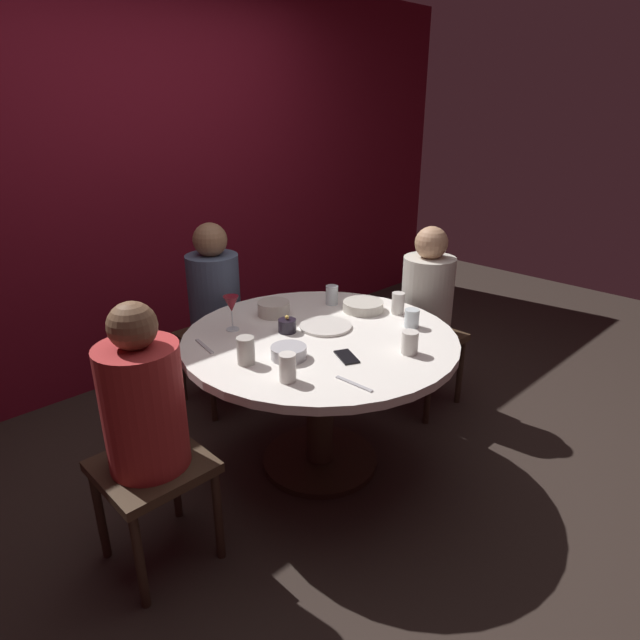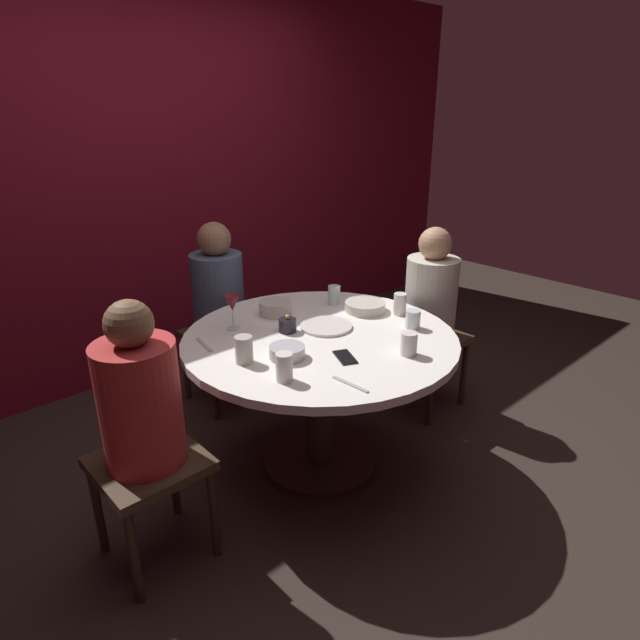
# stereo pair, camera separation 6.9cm
# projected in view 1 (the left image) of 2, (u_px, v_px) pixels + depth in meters

# --- Properties ---
(ground_plane) EXTENTS (8.00, 8.00, 0.00)m
(ground_plane) POSITION_uv_depth(u_px,v_px,m) (320.00, 461.00, 2.84)
(ground_plane) COLOR #2D231E
(back_wall) EXTENTS (6.00, 0.10, 2.60)m
(back_wall) POSITION_uv_depth(u_px,v_px,m) (141.00, 182.00, 3.45)
(back_wall) COLOR maroon
(back_wall) RESTS_ON ground
(dining_table) EXTENTS (1.32, 1.32, 0.73)m
(dining_table) POSITION_uv_depth(u_px,v_px,m) (320.00, 364.00, 2.62)
(dining_table) COLOR white
(dining_table) RESTS_ON ground
(seated_diner_left) EXTENTS (0.40, 0.40, 1.13)m
(seated_diner_left) POSITION_uv_depth(u_px,v_px,m) (144.00, 411.00, 1.99)
(seated_diner_left) COLOR #3F2D1E
(seated_diner_left) RESTS_ON ground
(seated_diner_back) EXTENTS (0.40, 0.40, 1.14)m
(seated_diner_back) POSITION_uv_depth(u_px,v_px,m) (214.00, 296.00, 3.17)
(seated_diner_back) COLOR #3F2D1E
(seated_diner_back) RESTS_ON ground
(seated_diner_right) EXTENTS (0.40, 0.40, 1.13)m
(seated_diner_right) POSITION_uv_depth(u_px,v_px,m) (427.00, 298.00, 3.15)
(seated_diner_right) COLOR #3F2D1E
(seated_diner_right) RESTS_ON ground
(candle_holder) EXTENTS (0.09, 0.09, 0.09)m
(candle_holder) POSITION_uv_depth(u_px,v_px,m) (287.00, 326.00, 2.60)
(candle_holder) COLOR black
(candle_holder) RESTS_ON dining_table
(wine_glass) EXTENTS (0.08, 0.08, 0.18)m
(wine_glass) POSITION_uv_depth(u_px,v_px,m) (231.00, 305.00, 2.58)
(wine_glass) COLOR silver
(wine_glass) RESTS_ON dining_table
(dinner_plate) EXTENTS (0.26, 0.26, 0.01)m
(dinner_plate) POSITION_uv_depth(u_px,v_px,m) (326.00, 326.00, 2.66)
(dinner_plate) COLOR silver
(dinner_plate) RESTS_ON dining_table
(cell_phone) EXTENTS (0.12, 0.16, 0.01)m
(cell_phone) POSITION_uv_depth(u_px,v_px,m) (347.00, 357.00, 2.34)
(cell_phone) COLOR black
(cell_phone) RESTS_ON dining_table
(bowl_serving_large) EXTENTS (0.16, 0.16, 0.05)m
(bowl_serving_large) POSITION_uv_depth(u_px,v_px,m) (289.00, 352.00, 2.33)
(bowl_serving_large) COLOR #B7B7BC
(bowl_serving_large) RESTS_ON dining_table
(bowl_salad_center) EXTENTS (0.17, 0.17, 0.07)m
(bowl_salad_center) POSITION_uv_depth(u_px,v_px,m) (274.00, 308.00, 2.81)
(bowl_salad_center) COLOR beige
(bowl_salad_center) RESTS_ON dining_table
(bowl_small_white) EXTENTS (0.22, 0.22, 0.05)m
(bowl_small_white) POSITION_uv_depth(u_px,v_px,m) (363.00, 306.00, 2.87)
(bowl_small_white) COLOR beige
(bowl_small_white) RESTS_ON dining_table
(cup_near_candle) EXTENTS (0.08, 0.08, 0.12)m
(cup_near_candle) POSITION_uv_depth(u_px,v_px,m) (246.00, 350.00, 2.27)
(cup_near_candle) COLOR #B2ADA3
(cup_near_candle) RESTS_ON dining_table
(cup_by_left_diner) EXTENTS (0.07, 0.07, 0.11)m
(cup_by_left_diner) POSITION_uv_depth(u_px,v_px,m) (398.00, 303.00, 2.82)
(cup_by_left_diner) COLOR silver
(cup_by_left_diner) RESTS_ON dining_table
(cup_by_right_diner) EXTENTS (0.07, 0.07, 0.12)m
(cup_by_right_diner) POSITION_uv_depth(u_px,v_px,m) (288.00, 368.00, 2.12)
(cup_by_right_diner) COLOR silver
(cup_by_right_diner) RESTS_ON dining_table
(cup_center_front) EXTENTS (0.07, 0.07, 0.11)m
(cup_center_front) POSITION_uv_depth(u_px,v_px,m) (332.00, 295.00, 2.95)
(cup_center_front) COLOR silver
(cup_center_front) RESTS_ON dining_table
(cup_far_edge) EXTENTS (0.07, 0.07, 0.10)m
(cup_far_edge) POSITION_uv_depth(u_px,v_px,m) (410.00, 343.00, 2.36)
(cup_far_edge) COLOR silver
(cup_far_edge) RESTS_ON dining_table
(cup_beside_wine) EXTENTS (0.07, 0.07, 0.09)m
(cup_beside_wine) POSITION_uv_depth(u_px,v_px,m) (412.00, 318.00, 2.65)
(cup_beside_wine) COLOR silver
(cup_beside_wine) RESTS_ON dining_table
(fork_near_plate) EXTENTS (0.05, 0.18, 0.01)m
(fork_near_plate) POSITION_uv_depth(u_px,v_px,m) (204.00, 346.00, 2.44)
(fork_near_plate) COLOR #B7B7BC
(fork_near_plate) RESTS_ON dining_table
(knife_near_plate) EXTENTS (0.03, 0.18, 0.01)m
(knife_near_plate) POSITION_uv_depth(u_px,v_px,m) (354.00, 384.00, 2.11)
(knife_near_plate) COLOR #B7B7BC
(knife_near_plate) RESTS_ON dining_table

